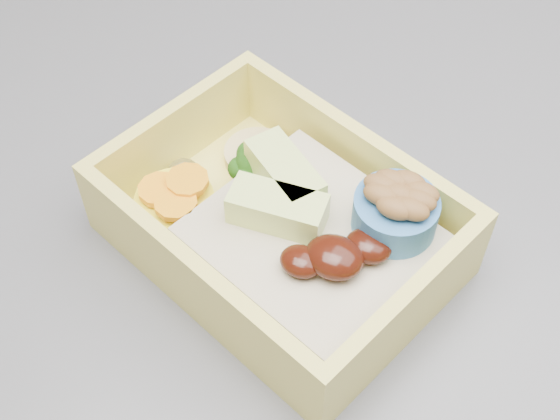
% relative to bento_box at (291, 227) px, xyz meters
% --- Properties ---
extents(bento_box, '(0.23, 0.20, 0.07)m').
position_rel_bento_box_xyz_m(bento_box, '(0.00, 0.00, 0.00)').
color(bento_box, '#EBDC61').
rests_on(bento_box, island).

